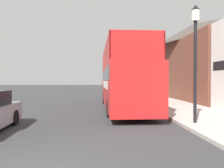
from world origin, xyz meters
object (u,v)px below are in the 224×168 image
(lamp_post_third, at_px, (130,66))
(lamp_post_nearest, at_px, (195,42))
(tour_bus, at_px, (123,82))
(lamp_post_second, at_px, (147,64))
(parked_car_ahead_of_bus, at_px, (119,92))

(lamp_post_third, bearing_deg, lamp_post_nearest, -89.35)
(lamp_post_nearest, relative_size, lamp_post_third, 0.95)
(tour_bus, xyz_separation_m, lamp_post_nearest, (2.40, -5.90, 1.70))
(lamp_post_second, bearing_deg, tour_bus, -126.49)
(tour_bus, height_order, lamp_post_third, lamp_post_third)
(parked_car_ahead_of_bus, bearing_deg, lamp_post_second, -70.75)
(tour_bus, height_order, lamp_post_nearest, lamp_post_nearest)
(lamp_post_nearest, bearing_deg, lamp_post_second, 90.42)
(lamp_post_nearest, distance_m, lamp_post_second, 9.05)
(lamp_post_nearest, relative_size, lamp_post_second, 1.09)
(lamp_post_nearest, height_order, lamp_post_third, lamp_post_third)
(parked_car_ahead_of_bus, xyz_separation_m, lamp_post_nearest, (1.80, -14.78, 2.87))
(lamp_post_second, bearing_deg, parked_car_ahead_of_bus, 106.79)
(tour_bus, xyz_separation_m, lamp_post_third, (2.19, 12.20, 1.85))
(tour_bus, height_order, lamp_post_second, lamp_post_second)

